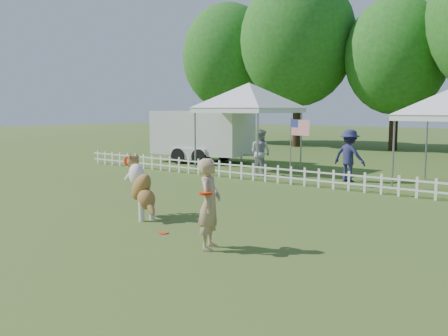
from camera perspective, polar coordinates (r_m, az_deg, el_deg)
name	(u,v)px	position (r m, az deg, el deg)	size (l,w,h in m)	color
ground	(148,228)	(10.50, -8.72, -6.81)	(120.00, 120.00, 0.00)	#2E5B1C
picket_fence	(312,178)	(15.96, 9.98, -1.08)	(22.00, 0.08, 0.60)	white
handler	(210,204)	(8.72, -1.65, -4.14)	(0.58, 0.38, 1.60)	tan
dog	(142,187)	(11.34, -9.40, -2.21)	(1.35, 0.45, 1.40)	brown
frisbee_on_turf	(163,233)	(10.03, -6.95, -7.38)	(0.20, 0.20, 0.02)	red
canopy_tent_left	(249,128)	(20.02, 2.84, 4.63)	(3.30, 3.30, 3.41)	white
cargo_trailer	(202,136)	(23.04, -2.50, 3.67)	(5.48, 2.41, 2.41)	silver
flag_pole	(291,151)	(16.42, 7.62, 1.92)	(0.83, 0.09, 2.16)	gray
spectator_a	(260,153)	(18.39, 4.19, 1.77)	(0.83, 0.65, 1.70)	#9C9DA1
spectator_b	(349,156)	(17.33, 14.13, 1.38)	(1.14, 0.66, 1.77)	navy
tree_far_left	(228,66)	(36.77, 0.52, 11.53)	(6.60, 6.60, 11.00)	#215718
tree_left	(298,53)	(33.06, 8.42, 12.87)	(7.40, 7.40, 12.00)	#215718
tree_center_left	(396,67)	(31.34, 19.04, 10.89)	(6.00, 6.00, 9.80)	#215718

